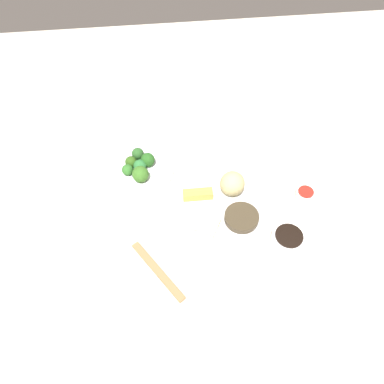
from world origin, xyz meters
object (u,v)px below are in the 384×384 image
at_px(sauce_ramekin_sweet_and_sour, 305,195).
at_px(chopsticks_pair, 158,271).
at_px(soy_sauce_bowl, 288,239).
at_px(broccoli_plate, 141,171).
at_px(main_plate, 219,210).

xyz_separation_m(sauce_ramekin_sweet_and_sour, chopsticks_pair, (0.47, 0.20, -0.01)).
distance_m(soy_sauce_bowl, sauce_ramekin_sweet_and_sour, 0.18).
height_order(broccoli_plate, soy_sauce_bowl, soy_sauce_bowl).
bearing_deg(main_plate, chopsticks_pair, 42.25).
distance_m(broccoli_plate, sauce_ramekin_sweet_and_sour, 0.53).
bearing_deg(soy_sauce_bowl, chopsticks_pair, 7.49).
relative_size(broccoli_plate, soy_sauce_bowl, 2.22).
height_order(sauce_ramekin_sweet_and_sour, chopsticks_pair, sauce_ramekin_sweet_and_sour).
height_order(main_plate, soy_sauce_bowl, soy_sauce_bowl).
relative_size(main_plate, broccoli_plate, 1.37).
distance_m(broccoli_plate, chopsticks_pair, 0.36).
height_order(main_plate, sauce_ramekin_sweet_and_sour, sauce_ramekin_sweet_and_sour).
distance_m(main_plate, chopsticks_pair, 0.26).
height_order(broccoli_plate, chopsticks_pair, broccoli_plate).
xyz_separation_m(soy_sauce_bowl, sauce_ramekin_sweet_and_sour, (-0.10, -0.15, -0.00)).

